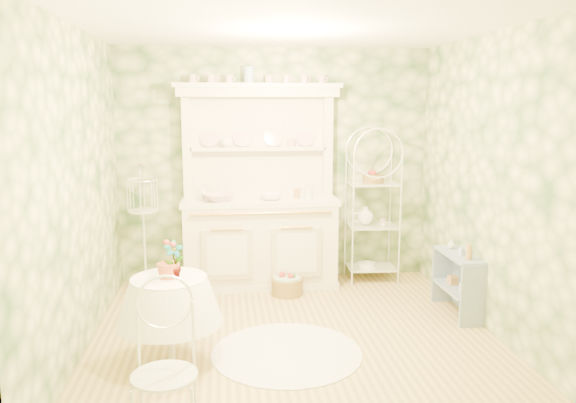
{
  "coord_description": "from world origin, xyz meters",
  "views": [
    {
      "loc": [
        -0.61,
        -4.7,
        2.06
      ],
      "look_at": [
        0.0,
        0.5,
        1.15
      ],
      "focal_mm": 35.0,
      "sensor_mm": 36.0,
      "label": 1
    }
  ],
  "objects": [
    {
      "name": "floor_basket",
      "position": [
        0.07,
        1.15,
        0.1
      ],
      "size": [
        0.35,
        0.35,
        0.19
      ],
      "primitive_type": "cylinder",
      "rotation": [
        0.0,
        0.0,
        -0.18
      ],
      "color": "olive",
      "rests_on": "floor"
    },
    {
      "name": "wall_right",
      "position": [
        1.8,
        0.0,
        1.35
      ],
      "size": [
        3.6,
        3.6,
        0.0
      ],
      "primitive_type": "plane",
      "color": "beige",
      "rests_on": "floor"
    },
    {
      "name": "wall_front",
      "position": [
        0.0,
        -1.8,
        1.35
      ],
      "size": [
        3.6,
        3.6,
        0.0
      ],
      "primitive_type": "plane",
      "color": "beige",
      "rests_on": "floor"
    },
    {
      "name": "bottle_glass",
      "position": [
        1.68,
        0.59,
        0.65
      ],
      "size": [
        0.08,
        0.08,
        0.1
      ],
      "primitive_type": "imported",
      "rotation": [
        0.0,
        0.0,
        -0.11
      ],
      "color": "silver",
      "rests_on": "side_shelf"
    },
    {
      "name": "kitchen_dresser",
      "position": [
        -0.2,
        1.52,
        1.15
      ],
      "size": [
        1.87,
        0.61,
        2.29
      ],
      "primitive_type": "cube",
      "color": "white",
      "rests_on": "floor"
    },
    {
      "name": "side_shelf",
      "position": [
        1.68,
        0.39,
        0.32
      ],
      "size": [
        0.32,
        0.76,
        0.64
      ],
      "primitive_type": "cube",
      "rotation": [
        0.0,
        0.0,
        -0.06
      ],
      "color": "#8095B1",
      "rests_on": "floor"
    },
    {
      "name": "round_table",
      "position": [
        -1.05,
        -0.38,
        0.37
      ],
      "size": [
        0.75,
        0.75,
        0.74
      ],
      "primitive_type": "cylinder",
      "rotation": [
        0.0,
        0.0,
        -0.1
      ],
      "color": "white",
      "rests_on": "floor"
    },
    {
      "name": "bowl_floral",
      "position": [
        -0.66,
        1.43,
        1.02
      ],
      "size": [
        0.44,
        0.44,
        0.08
      ],
      "primitive_type": "imported",
      "rotation": [
        0.0,
        0.0,
        0.42
      ],
      "color": "white",
      "rests_on": "kitchen_dresser"
    },
    {
      "name": "wall_left",
      "position": [
        -1.8,
        0.0,
        1.35
      ],
      "size": [
        3.6,
        3.6,
        0.0
      ],
      "primitive_type": "plane",
      "color": "beige",
      "rests_on": "floor"
    },
    {
      "name": "bottle_amber",
      "position": [
        1.68,
        0.18,
        0.68
      ],
      "size": [
        0.08,
        0.08,
        0.17
      ],
      "primitive_type": "imported",
      "rotation": [
        0.0,
        0.0,
        0.19
      ],
      "color": "#AB7A3D",
      "rests_on": "side_shelf"
    },
    {
      "name": "cup_left",
      "position": [
        -0.56,
        1.67,
        1.61
      ],
      "size": [
        0.14,
        0.14,
        0.11
      ],
      "primitive_type": "imported",
      "rotation": [
        0.0,
        0.0,
        -0.01
      ],
      "color": "white",
      "rests_on": "kitchen_dresser"
    },
    {
      "name": "potted_geranium",
      "position": [
        -1.0,
        -0.41,
        0.85
      ],
      "size": [
        0.17,
        0.13,
        0.3
      ],
      "primitive_type": "imported",
      "rotation": [
        0.0,
        0.0,
        0.15
      ],
      "color": "#3F7238",
      "rests_on": "round_table"
    },
    {
      "name": "bakers_rack",
      "position": [
        1.12,
        1.58,
        0.94
      ],
      "size": [
        0.61,
        0.45,
        1.88
      ],
      "primitive_type": "cube",
      "rotation": [
        0.0,
        0.0,
        -0.06
      ],
      "color": "white",
      "rests_on": "floor"
    },
    {
      "name": "bottle_blue",
      "position": [
        1.68,
        0.34,
        0.65
      ],
      "size": [
        0.06,
        0.06,
        0.11
      ],
      "primitive_type": "imported",
      "rotation": [
        0.0,
        0.0,
        0.34
      ],
      "color": "#9DB1DA",
      "rests_on": "side_shelf"
    },
    {
      "name": "bowl_white",
      "position": [
        -0.08,
        1.43,
        1.02
      ],
      "size": [
        0.3,
        0.3,
        0.07
      ],
      "primitive_type": "imported",
      "rotation": [
        0.0,
        0.0,
        0.3
      ],
      "color": "white",
      "rests_on": "kitchen_dresser"
    },
    {
      "name": "cup_right",
      "position": [
        0.18,
        1.68,
        1.61
      ],
      "size": [
        0.13,
        0.13,
        0.09
      ],
      "primitive_type": "imported",
      "rotation": [
        0.0,
        0.0,
        0.35
      ],
      "color": "white",
      "rests_on": "kitchen_dresser"
    },
    {
      "name": "lace_rug",
      "position": [
        -0.11,
        -0.31,
        0.01
      ],
      "size": [
        1.28,
        1.28,
        0.01
      ],
      "primitive_type": "cylinder",
      "rotation": [
        0.0,
        0.0,
        -0.01
      ],
      "color": "white",
      "rests_on": "floor"
    },
    {
      "name": "cafe_chair",
      "position": [
        -0.99,
        -1.49,
        0.48
      ],
      "size": [
        0.5,
        0.5,
        0.96
      ],
      "primitive_type": "cube",
      "rotation": [
        0.0,
        0.0,
        0.15
      ],
      "color": "white",
      "rests_on": "floor"
    },
    {
      "name": "floor",
      "position": [
        0.0,
        0.0,
        0.0
      ],
      "size": [
        3.6,
        3.6,
        0.0
      ],
      "primitive_type": "plane",
      "color": "tan",
      "rests_on": "ground"
    },
    {
      "name": "wall_back",
      "position": [
        0.0,
        1.8,
        1.35
      ],
      "size": [
        3.6,
        3.6,
        0.0
      ],
      "primitive_type": "plane",
      "color": "beige",
      "rests_on": "floor"
    },
    {
      "name": "birdcage_stand",
      "position": [
        -1.48,
        1.47,
        0.75
      ],
      "size": [
        0.37,
        0.37,
        1.5
      ],
      "primitive_type": "cube",
      "rotation": [
        0.0,
        0.0,
        -0.04
      ],
      "color": "white",
      "rests_on": "floor"
    },
    {
      "name": "ceiling",
      "position": [
        0.0,
        0.0,
        2.7
      ],
      "size": [
        3.6,
        3.6,
        0.0
      ],
      "primitive_type": "plane",
      "color": "white",
      "rests_on": "floor"
    }
  ]
}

